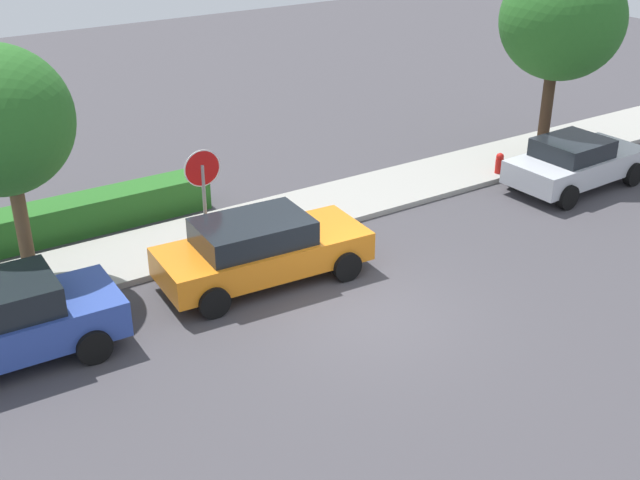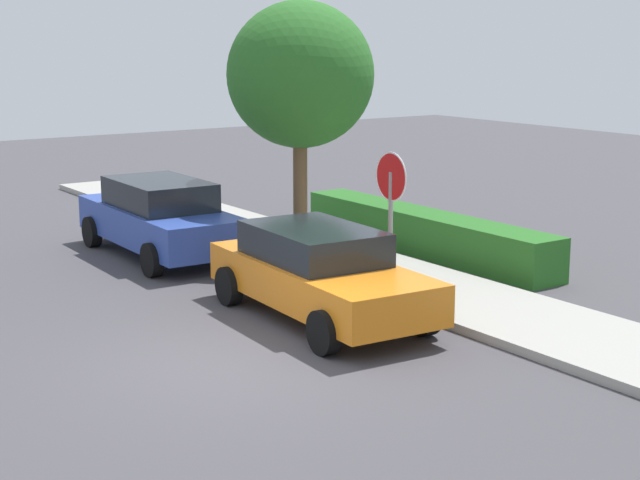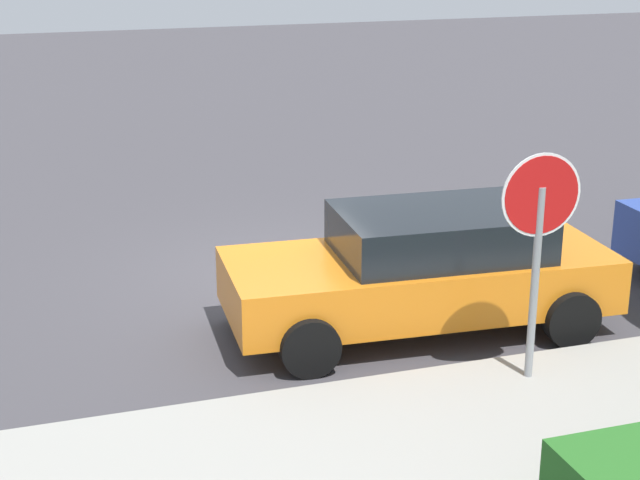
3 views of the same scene
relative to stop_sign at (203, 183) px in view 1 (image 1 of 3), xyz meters
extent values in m
plane|color=#423F44|center=(1.44, -3.98, -1.70)|extent=(60.00, 60.00, 0.00)
cube|color=#9E9B93|center=(1.44, 0.65, -1.63)|extent=(32.00, 2.28, 0.14)
cylinder|color=gray|center=(0.00, 0.00, -0.64)|extent=(0.08, 0.08, 2.12)
cylinder|color=white|center=(0.00, 0.00, 0.34)|extent=(0.83, 0.04, 0.83)
cylinder|color=red|center=(0.00, 0.00, 0.34)|extent=(0.77, 0.05, 0.77)
cube|color=orange|center=(0.47, -1.73, -1.09)|extent=(4.50, 1.98, 0.61)
cube|color=black|center=(0.25, -1.72, -0.53)|extent=(2.37, 1.65, 0.51)
cylinder|color=black|center=(2.02, -0.96, -1.38)|extent=(0.65, 0.26, 0.64)
cylinder|color=black|center=(1.92, -2.68, -1.38)|extent=(0.65, 0.26, 0.64)
cylinder|color=black|center=(-0.97, -0.79, -1.38)|extent=(0.65, 0.26, 0.64)
cylinder|color=black|center=(-1.07, -2.51, -1.38)|extent=(0.65, 0.26, 0.64)
cylinder|color=black|center=(-3.47, -1.03, -1.38)|extent=(0.65, 0.24, 0.64)
cylinder|color=black|center=(-3.52, -2.74, -1.38)|extent=(0.65, 0.24, 0.64)
cube|color=silver|center=(9.99, -1.76, -1.09)|extent=(4.04, 1.88, 0.61)
cube|color=black|center=(9.71, -1.77, -0.55)|extent=(1.82, 1.58, 0.47)
cylinder|color=black|center=(11.30, -0.85, -1.38)|extent=(0.65, 0.25, 0.64)
cylinder|color=black|center=(11.37, -2.55, -1.38)|extent=(0.65, 0.25, 0.64)
cylinder|color=black|center=(8.60, -0.96, -1.38)|extent=(0.65, 0.25, 0.64)
cylinder|color=black|center=(8.68, -2.67, -1.38)|extent=(0.65, 0.25, 0.64)
cylinder|color=brown|center=(-3.70, 0.63, -0.39)|extent=(0.29, 0.29, 2.63)
cylinder|color=#422D1E|center=(10.71, 0.12, -0.20)|extent=(0.33, 0.33, 3.01)
ellipsoid|color=#286623|center=(10.86, 0.09, 2.32)|extent=(3.38, 3.38, 3.25)
cylinder|color=red|center=(8.75, -0.18, -1.43)|extent=(0.22, 0.22, 0.55)
sphere|color=red|center=(8.75, -0.18, -1.09)|extent=(0.21, 0.21, 0.21)
cylinder|color=red|center=(8.90, -0.18, -1.37)|extent=(0.08, 0.09, 0.09)
cube|color=#286623|center=(-2.25, 2.68, -1.28)|extent=(6.87, 0.91, 0.84)
camera|label=1|loc=(-6.62, -14.79, 6.49)|focal=45.00mm
camera|label=2|loc=(12.56, -10.08, 2.65)|focal=55.00mm
camera|label=3|loc=(4.77, 7.90, 2.89)|focal=55.00mm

